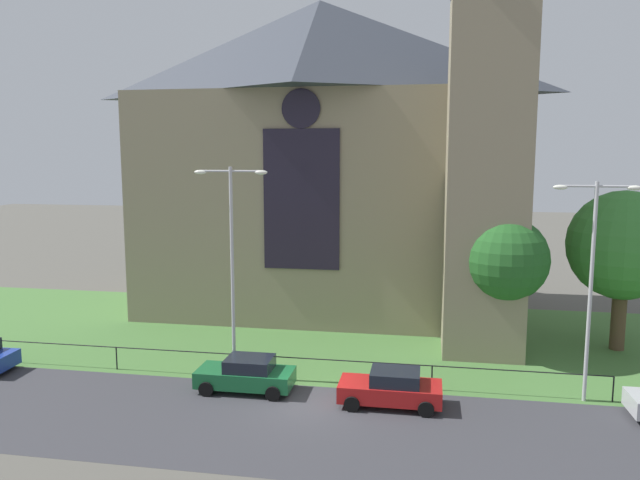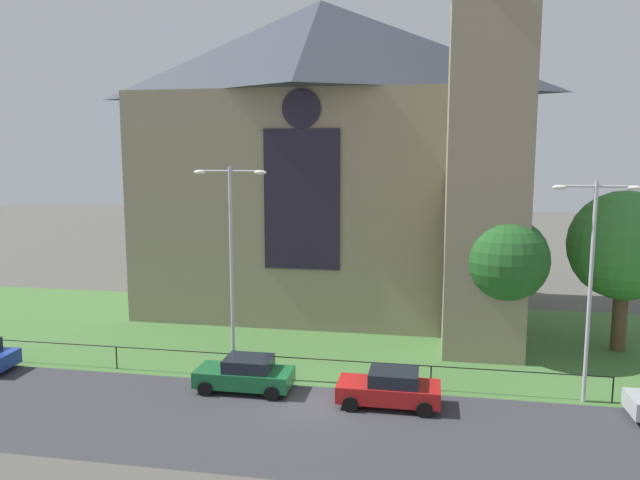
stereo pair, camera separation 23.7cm
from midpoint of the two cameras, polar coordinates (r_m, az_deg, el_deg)
The scene contains 11 objects.
ground at distance 35.64m, azimuth 2.39°, elevation -8.80°, with size 160.00×160.00×0.00m, color #56544C.
road_asphalt at distance 24.56m, azimuth -1.72°, elevation -16.80°, with size 120.00×8.00×0.01m, color #38383D.
grass_verge at distance 33.74m, azimuth 1.90°, elevation -9.77°, with size 120.00×20.00×0.01m, color #477538.
church_building at distance 40.16m, azimuth 1.19°, elevation 7.97°, with size 23.20×16.20×26.00m.
iron_railing at distance 28.81m, azimuth -4.78°, elevation -10.92°, with size 29.92×0.07×1.13m.
tree_right_near at distance 31.87m, azimuth 17.09°, elevation -1.83°, with size 4.21×4.21×7.21m.
tree_right_far at distance 35.53m, azimuth 26.56°, elevation -0.51°, with size 5.69×5.69×8.45m.
streetlamp_near at distance 27.94m, azimuth -7.99°, elevation -0.82°, with size 3.37×0.26×9.74m.
streetlamp_far at distance 27.36m, azimuth 24.10°, elevation -2.24°, with size 3.37×0.26×9.21m.
parked_car_green at distance 27.68m, azimuth -6.69°, elevation -12.25°, with size 4.20×2.03×1.51m.
parked_car_red at distance 26.14m, azimuth 6.77°, elevation -13.50°, with size 4.20×2.03×1.51m.
Camera 2 is at (4.85, -23.76, 10.31)m, focal length 34.51 mm.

